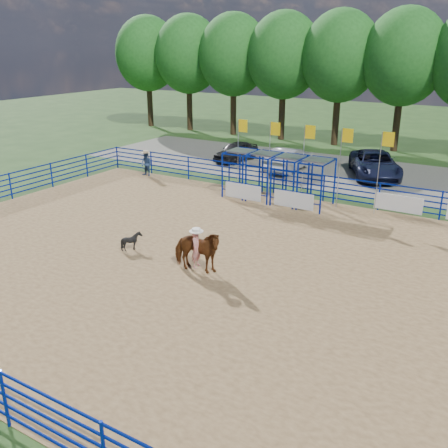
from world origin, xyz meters
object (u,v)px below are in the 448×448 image
Objects in this scene: spectator_cowboy at (146,163)px; horse_and_rider at (197,249)px; car_a at (236,151)px; car_b at (289,159)px; car_c at (375,164)px; calf at (132,241)px.

horse_and_rider is at bearing -43.38° from spectator_cowboy.
car_b is at bearing -3.98° from car_a.
car_c is (12.73, 7.61, -0.03)m from spectator_cowboy.
calf is 0.49× the size of spectator_cowboy.
spectator_cowboy is 0.35× the size of car_b.
spectator_cowboy is at bearing 40.69° from car_b.
car_a is 10.03m from car_c.
spectator_cowboy reaches higher than car_a.
spectator_cowboy is 0.28× the size of car_c.
car_a is 0.69× the size of car_c.
car_a is at bearing 158.81° from car_c.
spectator_cowboy is at bearing -105.36° from car_a.
horse_and_rider reaches higher than car_a.
car_a is 0.86× the size of car_b.
car_b is 5.64m from car_c.
car_c reaches higher than car_b.
calf is 18.40m from car_c.
car_b is at bearing -11.91° from calf.
calf is at bearing 90.90° from car_b.
calf is at bearing 174.76° from horse_and_rider.
car_c is at bearing 9.49° from car_a.
car_c is at bearing -165.08° from car_b.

